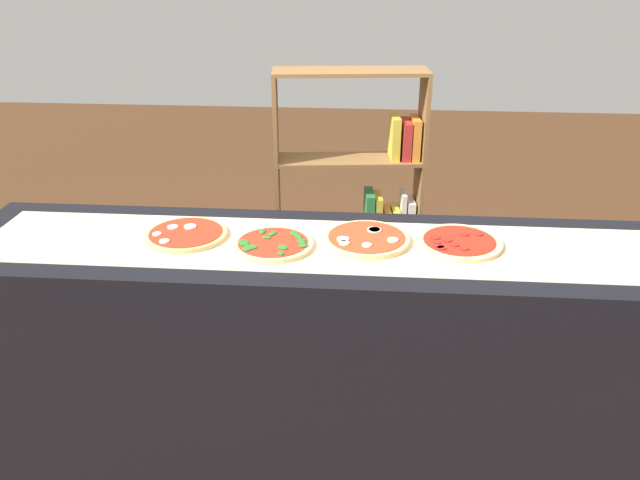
# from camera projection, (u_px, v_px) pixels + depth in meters

# --- Properties ---
(ground_plane) EXTENTS (12.00, 12.00, 0.00)m
(ground_plane) POSITION_uv_depth(u_px,v_px,m) (320.00, 450.00, 2.64)
(ground_plane) COLOR #4C2D19
(counter) EXTENTS (2.60, 0.62, 0.94)m
(counter) POSITION_uv_depth(u_px,v_px,m) (320.00, 356.00, 2.44)
(counter) COLOR black
(counter) RESTS_ON ground_plane
(parchment_paper) EXTENTS (2.40, 0.43, 0.00)m
(parchment_paper) POSITION_uv_depth(u_px,v_px,m) (320.00, 245.00, 2.24)
(parchment_paper) COLOR beige
(parchment_paper) RESTS_ON counter
(pizza_mozzarella_0) EXTENTS (0.30, 0.30, 0.02)m
(pizza_mozzarella_0) POSITION_uv_depth(u_px,v_px,m) (186.00, 234.00, 2.29)
(pizza_mozzarella_0) COLOR #DBB26B
(pizza_mozzarella_0) RESTS_ON parchment_paper
(pizza_spinach_1) EXTENTS (0.28, 0.28, 0.02)m
(pizza_spinach_1) POSITION_uv_depth(u_px,v_px,m) (273.00, 244.00, 2.22)
(pizza_spinach_1) COLOR #E5C17F
(pizza_spinach_1) RESTS_ON parchment_paper
(pizza_mozzarella_2) EXTENTS (0.31, 0.31, 0.03)m
(pizza_mozzarella_2) POSITION_uv_depth(u_px,v_px,m) (367.00, 239.00, 2.25)
(pizza_mozzarella_2) COLOR #E5C17F
(pizza_mozzarella_2) RESTS_ON parchment_paper
(pizza_pepperoni_3) EXTENTS (0.30, 0.30, 0.02)m
(pizza_pepperoni_3) POSITION_uv_depth(u_px,v_px,m) (459.00, 242.00, 2.23)
(pizza_pepperoni_3) COLOR #E5C17F
(pizza_pepperoni_3) RESTS_ON parchment_paper
(bookshelf) EXTENTS (0.78, 0.30, 1.35)m
(bookshelf) POSITION_uv_depth(u_px,v_px,m) (367.00, 214.00, 3.39)
(bookshelf) COLOR brown
(bookshelf) RESTS_ON ground_plane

